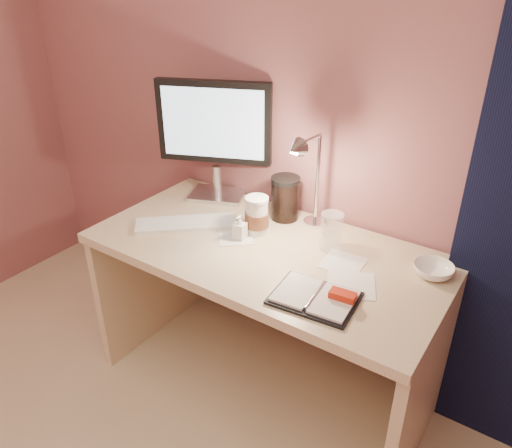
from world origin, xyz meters
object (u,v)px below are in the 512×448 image
Objects in this scene: dark_jar at (285,200)px; planner at (317,297)px; coffee_cup at (257,216)px; clear_cup at (331,231)px; keyboard at (186,223)px; lotion_bottle at (240,227)px; monitor at (215,130)px; bowl at (433,271)px; desk at (275,285)px; desk_lamp at (307,175)px.

planner is at bearing -48.15° from dark_jar.
clear_cup is (0.31, 0.06, 0.00)m from coffee_cup.
lotion_bottle is at bearing -33.24° from keyboard.
monitor is 3.44× the size of coffee_cup.
bowl is 0.74m from lotion_bottle.
dark_jar is at bearing 80.75° from coffee_cup.
keyboard is 0.62m from clear_cup.
lotion_bottle is 0.61× the size of dark_jar.
desk is 0.66m from bowl.
bowl is at bearing -27.75° from monitor.
keyboard is at bearing -167.90° from bowl.
monitor is (-0.45, 0.18, 0.55)m from desk.
desk_lamp reaches higher than desk.
desk is 0.73m from monitor.
bowl is (0.98, 0.21, 0.01)m from keyboard.
bowl is at bearing 8.85° from desk.
lotion_bottle reaches higher than keyboard.
coffee_cup is at bearing 178.72° from desk.
desk is 0.32m from coffee_cup.
desk is 0.36m from dark_jar.
desk is 0.48m from planner.
clear_cup reaches higher than planner.
dark_jar is at bearing 77.73° from lotion_bottle.
bowl is (0.60, 0.09, 0.25)m from desk.
desk_lamp reaches higher than dark_jar.
bowl is (1.05, -0.09, -0.30)m from monitor.
keyboard is 2.47× the size of dark_jar.
coffee_cup is (-0.10, 0.00, 0.30)m from desk.
desk_lamp is at bearing 119.42° from planner.
keyboard is (-0.38, -0.12, 0.23)m from desk.
planner is at bearing -39.04° from desk.
clear_cup reaches higher than bowl.
coffee_cup reaches higher than bowl.
keyboard is at bearing -136.59° from dark_jar.
clear_cup is at bearing 103.89° from planner.
desk_lamp is (0.14, -0.08, 0.18)m from dark_jar.
bowl is 0.58m from desk_lamp.
bowl reaches higher than desk.
monitor is 3.84× the size of bowl.
monitor is at bearing 175.09° from bowl.
clear_cup is at bearing 10.23° from coffee_cup.
planner is at bearing -50.88° from desk_lamp.
dark_jar reaches higher than bowl.
bowl is 0.34× the size of desk_lamp.
clear_cup is 1.06× the size of bowl.
lotion_bottle is at bearing -157.91° from clear_cup.
coffee_cup is at bearing -147.76° from desk_lamp.
keyboard is at bearing -99.93° from monitor.
desk is 3.32× the size of desk_lamp.
bowl is (0.27, 0.36, 0.01)m from planner.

